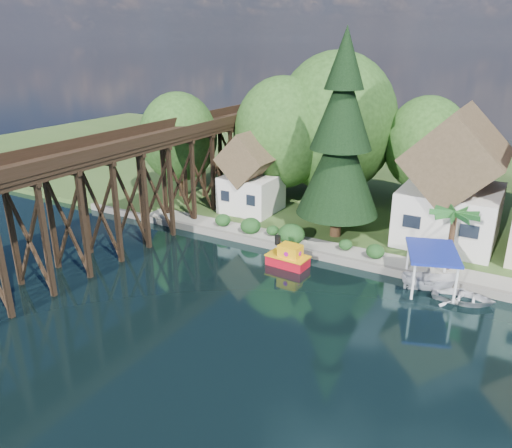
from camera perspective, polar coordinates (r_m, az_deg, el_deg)
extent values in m
plane|color=black|center=(32.81, 3.39, -9.44)|extent=(140.00, 140.00, 0.00)
cube|color=#355120|center=(62.99, 17.41, 4.67)|extent=(140.00, 52.00, 0.50)
cube|color=slate|center=(38.18, 14.25, -5.05)|extent=(60.00, 0.40, 0.62)
cube|color=gray|center=(38.86, 17.64, -4.59)|extent=(50.00, 2.60, 0.06)
cube|color=black|center=(36.46, -24.56, -1.26)|extent=(4.00, 0.36, 8.00)
cube|color=black|center=(38.24, -20.77, 0.25)|extent=(4.00, 0.36, 8.00)
cube|color=black|center=(40.20, -17.34, 1.61)|extent=(4.00, 0.36, 8.00)
cube|color=black|center=(42.31, -14.23, 2.84)|extent=(4.00, 0.36, 8.00)
cube|color=black|center=(44.56, -11.42, 3.94)|extent=(4.00, 0.36, 8.00)
cube|color=black|center=(46.91, -8.88, 4.93)|extent=(4.00, 0.36, 8.00)
cube|color=black|center=(49.36, -6.58, 5.81)|extent=(4.00, 0.36, 8.00)
cube|color=black|center=(51.89, -4.50, 6.60)|extent=(4.00, 0.36, 8.00)
cube|color=black|center=(54.49, -2.60, 7.31)|extent=(4.00, 0.36, 8.00)
cube|color=black|center=(57.15, -0.88, 7.94)|extent=(4.00, 0.36, 8.00)
cube|color=black|center=(59.87, 0.70, 8.52)|extent=(4.00, 0.36, 8.00)
cube|color=black|center=(44.49, -13.86, 9.11)|extent=(0.35, 44.00, 0.35)
cube|color=black|center=(42.19, -10.34, 8.78)|extent=(0.35, 44.00, 0.35)
cube|color=black|center=(43.26, -12.17, 9.34)|extent=(4.00, 44.00, 0.30)
cube|color=black|center=(44.51, -14.19, 10.20)|extent=(0.12, 44.00, 0.80)
cube|color=black|center=(41.88, -10.14, 9.89)|extent=(0.12, 44.00, 0.80)
cube|color=silver|center=(44.11, 21.17, 1.07)|extent=(7.50, 8.00, 4.50)
cube|color=#493927|center=(42.85, 22.01, 7.33)|extent=(7.64, 8.64, 7.64)
cube|color=black|center=(40.58, 17.35, 0.25)|extent=(1.35, 0.08, 1.00)
cube|color=black|center=(40.02, 23.18, -0.79)|extent=(1.35, 0.08, 1.00)
cube|color=silver|center=(48.54, -0.52, 3.55)|extent=(5.00, 5.00, 3.50)
cube|color=#493927|center=(47.64, -0.54, 7.64)|extent=(5.09, 5.40, 5.09)
cube|color=black|center=(47.14, -3.56, 3.22)|extent=(0.90, 0.08, 1.00)
cube|color=black|center=(45.72, -0.61, 2.71)|extent=(0.90, 0.08, 1.00)
cylinder|color=#382314|center=(51.75, 2.95, 5.17)|extent=(0.50, 0.50, 4.50)
ellipsoid|color=#204117|center=(50.72, 3.05, 10.36)|extent=(4.40, 4.40, 5.06)
cylinder|color=#382314|center=(53.68, 8.74, 5.77)|extent=(0.50, 0.50, 4.95)
ellipsoid|color=#204117|center=(52.63, 9.04, 11.28)|extent=(5.00, 5.00, 5.75)
cylinder|color=#382314|center=(52.36, 18.33, 4.07)|extent=(0.50, 0.50, 4.05)
ellipsoid|color=#204117|center=(51.40, 18.86, 8.65)|extent=(4.00, 4.00, 4.60)
cylinder|color=#382314|center=(53.78, -8.60, 5.30)|extent=(0.50, 0.50, 4.05)
ellipsoid|color=#204117|center=(52.85, -8.85, 9.78)|extent=(4.00, 4.00, 4.60)
ellipsoid|color=#143A15|center=(43.08, -0.62, -0.05)|extent=(1.98, 1.98, 1.53)
ellipsoid|color=#143A15|center=(42.48, 1.91, -0.60)|extent=(1.54, 1.54, 1.19)
ellipsoid|color=#143A15|center=(41.14, 4.05, -0.98)|extent=(2.20, 2.20, 1.70)
ellipsoid|color=#143A15|center=(44.77, -3.81, 0.59)|extent=(1.76, 1.76, 1.36)
ellipsoid|color=#143A15|center=(40.18, 10.20, -2.20)|extent=(1.54, 1.54, 1.19)
ellipsoid|color=#143A15|center=(39.21, 13.49, -2.90)|extent=(1.76, 1.76, 1.36)
cylinder|color=#382314|center=(42.76, 9.15, 0.65)|extent=(0.93, 0.93, 3.11)
cone|color=black|center=(41.44, 9.51, 6.72)|extent=(6.83, 6.83, 8.28)
cone|color=black|center=(40.62, 9.90, 13.12)|extent=(4.97, 4.97, 6.73)
cone|color=black|center=(40.34, 10.22, 18.23)|extent=(3.11, 3.11, 4.66)
cylinder|color=#382314|center=(38.42, 21.35, -2.07)|extent=(0.41, 0.41, 4.09)
ellipsoid|color=#18491C|center=(37.68, 21.78, 1.07)|extent=(3.84, 3.84, 0.93)
cube|color=#B50C1C|center=(38.29, 3.65, -4.27)|extent=(3.16, 1.82, 0.82)
cube|color=#F7A70D|center=(38.11, 3.66, -3.67)|extent=(3.27, 1.93, 0.10)
cube|color=#F7A70D|center=(37.84, 3.94, -3.14)|extent=(1.71, 1.33, 1.02)
cylinder|color=black|center=(38.10, 2.50, -1.86)|extent=(0.45, 0.45, 0.72)
cylinder|color=#AA0D82|center=(37.34, 3.46, -3.47)|extent=(0.37, 0.10, 0.37)
cylinder|color=#AA0D82|center=(38.35, 4.41, -2.83)|extent=(0.37, 0.10, 0.37)
cylinder|color=#AA0D82|center=(37.49, 5.03, -3.41)|extent=(0.10, 0.37, 0.37)
imported|color=silver|center=(35.88, 22.61, -7.61)|extent=(4.20, 3.18, 0.82)
imported|color=silver|center=(36.39, 19.15, -6.18)|extent=(4.00, 2.51, 1.45)
cube|color=navy|center=(35.51, 19.55, -3.03)|extent=(4.48, 5.41, 0.17)
cylinder|color=white|center=(34.44, 21.86, -6.47)|extent=(0.17, 0.17, 2.61)
cylinder|color=white|center=(38.07, 20.89, -3.76)|extent=(0.17, 0.17, 2.61)
cylinder|color=white|center=(34.02, 17.53, -6.25)|extent=(0.17, 0.17, 2.61)
cylinder|color=white|center=(37.69, 16.99, -3.53)|extent=(0.17, 0.17, 2.61)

